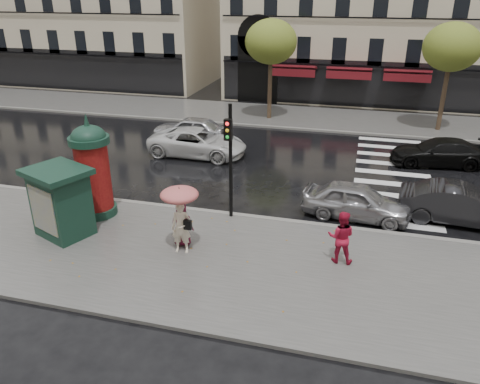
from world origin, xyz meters
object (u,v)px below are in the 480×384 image
(traffic_light, at_px, (230,151))
(car_darkgrey, at_px, (460,205))
(man_burgundy, at_px, (182,224))
(car_silver, at_px, (357,201))
(morris_column, at_px, (93,168))
(car_far_silver, at_px, (190,129))
(newsstand, at_px, (61,201))
(woman_red, at_px, (341,237))
(woman_umbrella, at_px, (180,209))
(car_white, at_px, (198,143))
(car_black, at_px, (439,152))

(traffic_light, bearing_deg, car_darkgrey, 13.51)
(man_burgundy, relative_size, car_silver, 0.37)
(morris_column, height_order, car_far_silver, morris_column)
(man_burgundy, distance_m, newsstand, 4.52)
(woman_red, distance_m, car_far_silver, 14.79)
(woman_red, relative_size, morris_column, 0.44)
(morris_column, bearing_deg, traffic_light, 11.83)
(man_burgundy, distance_m, traffic_light, 3.34)
(woman_umbrella, relative_size, newsstand, 0.93)
(car_darkgrey, xyz_separation_m, car_far_silver, (-13.80, 7.05, 0.01))
(woman_umbrella, distance_m, car_far_silver, 12.84)
(morris_column, bearing_deg, woman_red, -6.50)
(woman_red, xyz_separation_m, car_white, (-8.24, 9.12, -0.29))
(traffic_light, bearing_deg, car_black, 45.30)
(woman_red, distance_m, car_black, 11.73)
(car_black, bearing_deg, car_white, -88.26)
(morris_column, xyz_separation_m, traffic_light, (5.22, 1.09, 0.77))
(morris_column, bearing_deg, car_black, 35.34)
(car_darkgrey, distance_m, car_white, 13.44)
(morris_column, distance_m, car_darkgrey, 14.34)
(newsstand, bearing_deg, car_black, 39.40)
(man_burgundy, xyz_separation_m, car_darkgrey, (9.73, 4.59, -0.16))
(car_white, bearing_deg, car_black, -80.77)
(man_burgundy, xyz_separation_m, car_silver, (5.82, 3.99, -0.19))
(man_burgundy, distance_m, car_far_silver, 12.33)
(woman_red, bearing_deg, woman_umbrella, 8.42)
(car_white, relative_size, car_black, 1.11)
(morris_column, xyz_separation_m, car_white, (1.38, 8.02, -1.36))
(man_burgundy, bearing_deg, car_far_silver, -80.46)
(car_white, bearing_deg, car_darkgrey, -110.14)
(newsstand, height_order, car_far_silver, newsstand)
(woman_red, distance_m, man_burgundy, 5.44)
(traffic_light, height_order, car_darkgrey, traffic_light)
(traffic_light, xyz_separation_m, newsstand, (-5.51, -2.89, -1.43))
(newsstand, distance_m, car_silver, 11.21)
(man_burgundy, height_order, traffic_light, traffic_light)
(car_white, xyz_separation_m, car_black, (12.49, 1.81, -0.05))
(car_silver, distance_m, car_black, 8.22)
(traffic_light, relative_size, car_black, 0.95)
(traffic_light, bearing_deg, car_far_silver, 119.18)
(car_far_silver, bearing_deg, newsstand, -1.07)
(car_silver, relative_size, car_darkgrey, 0.93)
(woman_red, relative_size, car_white, 0.34)
(car_darkgrey, bearing_deg, woman_umbrella, 122.41)
(woman_umbrella, xyz_separation_m, man_burgundy, (-0.16, 0.44, -0.81))
(man_burgundy, height_order, morris_column, morris_column)
(traffic_light, bearing_deg, man_burgundy, -112.36)
(car_darkgrey, bearing_deg, car_far_silver, 67.60)
(woman_red, xyz_separation_m, car_darkgrey, (4.30, 4.28, -0.27))
(traffic_light, distance_m, car_silver, 5.46)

